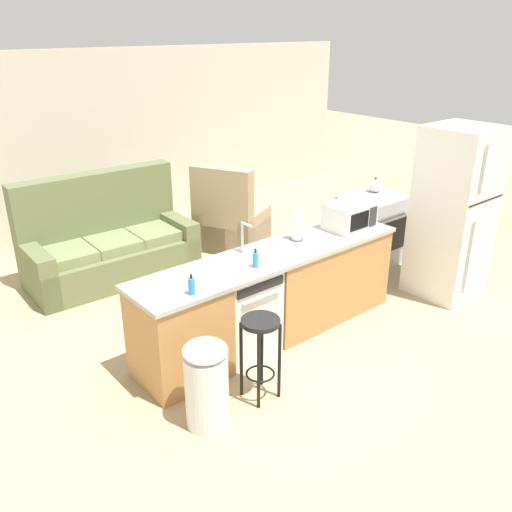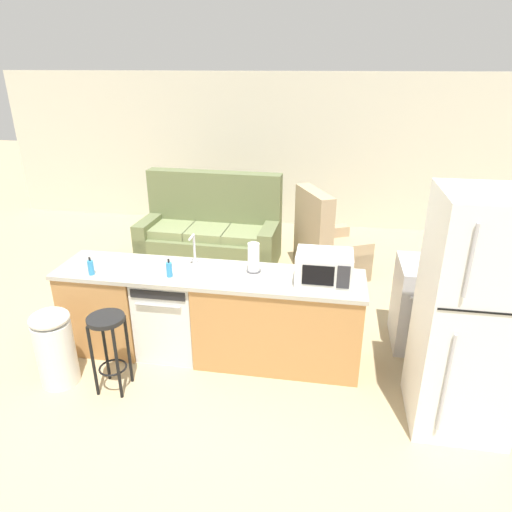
{
  "view_description": "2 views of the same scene",
  "coord_description": "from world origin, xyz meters",
  "px_view_note": "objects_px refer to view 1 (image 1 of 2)",
  "views": [
    {
      "loc": [
        -3.02,
        -3.54,
        2.91
      ],
      "look_at": [
        0.03,
        0.1,
        0.87
      ],
      "focal_mm": 38.0,
      "sensor_mm": 36.0,
      "label": 1
    },
    {
      "loc": [
        1.25,
        -3.76,
        2.73
      ],
      "look_at": [
        0.59,
        0.12,
        1.05
      ],
      "focal_mm": 32.0,
      "sensor_mm": 36.0,
      "label": 2
    }
  ],
  "objects_px": {
    "refrigerator": "(453,213)",
    "paper_towel_roll": "(297,227)",
    "soap_bottle": "(256,259)",
    "microwave": "(349,216)",
    "bar_stool": "(260,341)",
    "couch": "(108,246)",
    "trash_bin": "(207,383)",
    "dish_soap_bottle": "(192,286)",
    "stove_range": "(371,230)",
    "kettle": "(375,186)",
    "dishwasher": "(241,310)",
    "armchair": "(229,225)"
  },
  "relations": [
    {
      "from": "dishwasher",
      "to": "kettle",
      "type": "height_order",
      "value": "kettle"
    },
    {
      "from": "stove_range",
      "to": "kettle",
      "type": "bearing_deg",
      "value": 37.71
    },
    {
      "from": "stove_range",
      "to": "kettle",
      "type": "xyz_separation_m",
      "value": [
        0.17,
        0.13,
        0.53
      ]
    },
    {
      "from": "dishwasher",
      "to": "trash_bin",
      "type": "distance_m",
      "value": 1.09
    },
    {
      "from": "refrigerator",
      "to": "paper_towel_roll",
      "type": "distance_m",
      "value": 1.9
    },
    {
      "from": "dishwasher",
      "to": "trash_bin",
      "type": "xyz_separation_m",
      "value": [
        -0.86,
        -0.67,
        -0.04
      ]
    },
    {
      "from": "stove_range",
      "to": "couch",
      "type": "distance_m",
      "value": 3.35
    },
    {
      "from": "stove_range",
      "to": "dish_soap_bottle",
      "type": "height_order",
      "value": "dish_soap_bottle"
    },
    {
      "from": "dishwasher",
      "to": "soap_bottle",
      "type": "relative_size",
      "value": 4.77
    },
    {
      "from": "refrigerator",
      "to": "kettle",
      "type": "relative_size",
      "value": 9.41
    },
    {
      "from": "stove_range",
      "to": "couch",
      "type": "height_order",
      "value": "couch"
    },
    {
      "from": "dishwasher",
      "to": "couch",
      "type": "relative_size",
      "value": 0.41
    },
    {
      "from": "stove_range",
      "to": "refrigerator",
      "type": "bearing_deg",
      "value": -90.01
    },
    {
      "from": "paper_towel_roll",
      "to": "armchair",
      "type": "relative_size",
      "value": 0.24
    },
    {
      "from": "stove_range",
      "to": "dish_soap_bottle",
      "type": "relative_size",
      "value": 5.11
    },
    {
      "from": "paper_towel_roll",
      "to": "bar_stool",
      "type": "height_order",
      "value": "paper_towel_roll"
    },
    {
      "from": "soap_bottle",
      "to": "dish_soap_bottle",
      "type": "relative_size",
      "value": 1.0
    },
    {
      "from": "microwave",
      "to": "kettle",
      "type": "relative_size",
      "value": 2.44
    },
    {
      "from": "microwave",
      "to": "couch",
      "type": "distance_m",
      "value": 2.99
    },
    {
      "from": "dishwasher",
      "to": "soap_bottle",
      "type": "bearing_deg",
      "value": -62.66
    },
    {
      "from": "trash_bin",
      "to": "kettle",
      "type": "bearing_deg",
      "value": 20.35
    },
    {
      "from": "soap_bottle",
      "to": "microwave",
      "type": "bearing_deg",
      "value": 5.49
    },
    {
      "from": "microwave",
      "to": "bar_stool",
      "type": "distance_m",
      "value": 1.99
    },
    {
      "from": "bar_stool",
      "to": "couch",
      "type": "height_order",
      "value": "couch"
    },
    {
      "from": "paper_towel_roll",
      "to": "armchair",
      "type": "height_order",
      "value": "armchair"
    },
    {
      "from": "stove_range",
      "to": "kettle",
      "type": "distance_m",
      "value": 0.58
    },
    {
      "from": "stove_range",
      "to": "bar_stool",
      "type": "bearing_deg",
      "value": -157.36
    },
    {
      "from": "microwave",
      "to": "couch",
      "type": "height_order",
      "value": "couch"
    },
    {
      "from": "microwave",
      "to": "dishwasher",
      "type": "bearing_deg",
      "value": 179.95
    },
    {
      "from": "trash_bin",
      "to": "microwave",
      "type": "bearing_deg",
      "value": 15.89
    },
    {
      "from": "bar_stool",
      "to": "armchair",
      "type": "xyz_separation_m",
      "value": [
        1.8,
        2.78,
        -0.19
      ]
    },
    {
      "from": "paper_towel_roll",
      "to": "trash_bin",
      "type": "bearing_deg",
      "value": -155.19
    },
    {
      "from": "microwave",
      "to": "armchair",
      "type": "bearing_deg",
      "value": 90.17
    },
    {
      "from": "dish_soap_bottle",
      "to": "armchair",
      "type": "bearing_deg",
      "value": 47.44
    },
    {
      "from": "dishwasher",
      "to": "kettle",
      "type": "relative_size",
      "value": 4.1
    },
    {
      "from": "kettle",
      "to": "bar_stool",
      "type": "relative_size",
      "value": 0.28
    },
    {
      "from": "microwave",
      "to": "stove_range",
      "type": "bearing_deg",
      "value": 26.1
    },
    {
      "from": "paper_towel_roll",
      "to": "kettle",
      "type": "relative_size",
      "value": 1.38
    },
    {
      "from": "couch",
      "to": "bar_stool",
      "type": "bearing_deg",
      "value": -92.11
    },
    {
      "from": "soap_bottle",
      "to": "trash_bin",
      "type": "xyz_separation_m",
      "value": [
        -0.93,
        -0.53,
        -0.59
      ]
    },
    {
      "from": "kettle",
      "to": "armchair",
      "type": "height_order",
      "value": "armchair"
    },
    {
      "from": "bar_stool",
      "to": "trash_bin",
      "type": "relative_size",
      "value": 1.0
    },
    {
      "from": "microwave",
      "to": "couch",
      "type": "xyz_separation_m",
      "value": [
        -1.69,
        2.38,
        -0.65
      ]
    },
    {
      "from": "refrigerator",
      "to": "trash_bin",
      "type": "relative_size",
      "value": 2.61
    },
    {
      "from": "soap_bottle",
      "to": "kettle",
      "type": "height_order",
      "value": "kettle"
    },
    {
      "from": "soap_bottle",
      "to": "kettle",
      "type": "bearing_deg",
      "value": 16.82
    },
    {
      "from": "dishwasher",
      "to": "microwave",
      "type": "bearing_deg",
      "value": -0.05
    },
    {
      "from": "soap_bottle",
      "to": "bar_stool",
      "type": "height_order",
      "value": "soap_bottle"
    },
    {
      "from": "stove_range",
      "to": "dish_soap_bottle",
      "type": "distance_m",
      "value": 3.39
    },
    {
      "from": "stove_range",
      "to": "bar_stool",
      "type": "relative_size",
      "value": 1.22
    }
  ]
}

